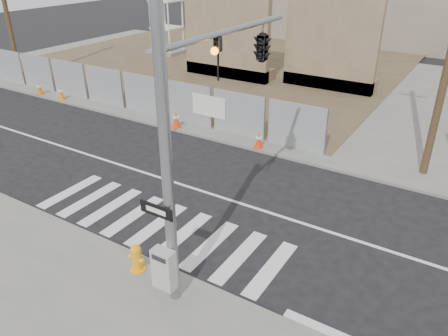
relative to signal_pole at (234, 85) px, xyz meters
The scene contains 11 objects.
ground 5.77m from the signal_pole, 140.66° to the left, with size 100.00×100.00×0.00m, color black.
sidewalk_far 16.91m from the signal_pole, 98.84° to the left, with size 50.00×20.00×0.12m, color slate.
signal_pole is the anchor object (origin of this frame).
chain_link_fence 14.80m from the signal_pole, 150.58° to the left, with size 24.60×0.04×2.00m, color gray.
concrete_wall_left 17.92m from the signal_pole, 122.11° to the left, with size 6.00×1.30×8.00m.
concrete_wall_right 16.46m from the signal_pole, 100.52° to the left, with size 5.50×1.30×8.00m.
fire_hydrant 5.15m from the signal_pole, 120.04° to the right, with size 0.52×0.52×0.80m.
traffic_cone_a 18.48m from the signal_pole, 159.60° to the left, with size 0.42×0.42×0.74m.
traffic_cone_b 16.82m from the signal_pole, 157.34° to the left, with size 0.43×0.43×0.75m.
traffic_cone_c 10.23m from the signal_pole, 137.64° to the left, with size 0.54×0.54×0.80m.
traffic_cone_d 7.99m from the signal_pole, 111.31° to the left, with size 0.44×0.44×0.71m.
Camera 1 is at (7.85, -11.11, 7.83)m, focal length 35.00 mm.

